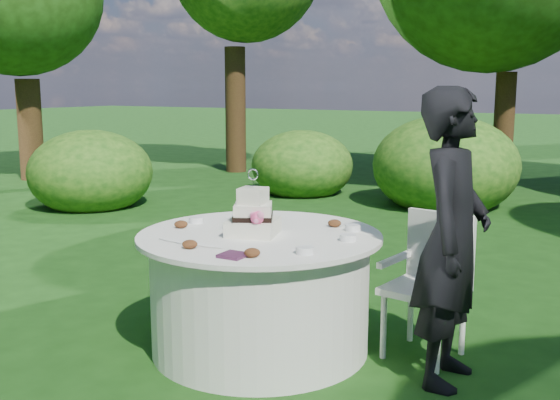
% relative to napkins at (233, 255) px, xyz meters
% --- Properties ---
extents(ground, '(80.00, 80.00, 0.00)m').
position_rel_napkins_xyz_m(ground, '(-0.18, 0.56, -0.78)').
color(ground, '#153B10').
rests_on(ground, ground).
extents(napkins, '(0.14, 0.14, 0.02)m').
position_rel_napkins_xyz_m(napkins, '(0.00, 0.00, 0.00)').
color(napkins, '#471E3D').
rests_on(napkins, table).
extents(feather_plume, '(0.48, 0.07, 0.01)m').
position_rel_napkins_xyz_m(feather_plume, '(-0.39, 0.12, -0.00)').
color(feather_plume, white).
rests_on(feather_plume, table).
extents(guest, '(0.43, 0.64, 1.70)m').
position_rel_napkins_xyz_m(guest, '(1.01, 0.70, 0.07)').
color(guest, black).
rests_on(guest, ground).
extents(table, '(1.56, 1.56, 0.77)m').
position_rel_napkins_xyz_m(table, '(-0.18, 0.56, -0.39)').
color(table, white).
rests_on(table, ground).
extents(cake, '(0.37, 0.37, 0.42)m').
position_rel_napkins_xyz_m(cake, '(-0.19, 0.52, 0.10)').
color(cake, silver).
rests_on(cake, table).
extents(chair, '(0.52, 0.51, 0.91)m').
position_rel_napkins_xyz_m(chair, '(0.80, 1.05, -0.26)').
color(chair, silver).
rests_on(chair, ground).
extents(votives, '(1.22, 0.78, 0.04)m').
position_rel_napkins_xyz_m(votives, '(0.07, 0.62, 0.01)').
color(votives, white).
rests_on(votives, table).
extents(petal_cups, '(0.96, 1.04, 0.05)m').
position_rel_napkins_xyz_m(petal_cups, '(-0.20, 0.38, 0.02)').
color(petal_cups, '#562D16').
rests_on(petal_cups, table).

